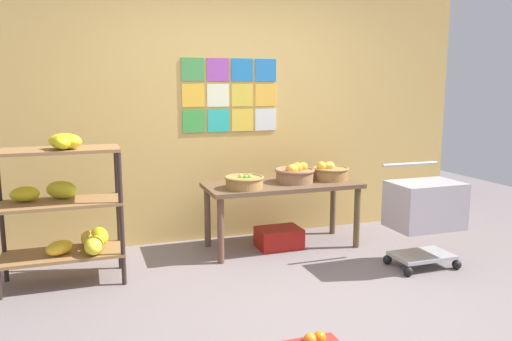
{
  "coord_description": "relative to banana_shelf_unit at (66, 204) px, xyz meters",
  "views": [
    {
      "loc": [
        -1.41,
        -3.02,
        1.54
      ],
      "look_at": [
        -0.02,
        1.02,
        0.82
      ],
      "focal_mm": 35.12,
      "sensor_mm": 36.0,
      "label": 1
    }
  ],
  "objects": [
    {
      "name": "banana_shelf_unit",
      "position": [
        0.0,
        0.0,
        0.0
      ],
      "size": [
        0.92,
        0.52,
        1.2
      ],
      "color": "#30241E",
      "rests_on": "ground"
    },
    {
      "name": "ground",
      "position": [
        1.58,
        -1.05,
        -0.64
      ],
      "size": [
        9.65,
        9.65,
        0.0
      ],
      "primitive_type": "plane",
      "color": "slate"
    },
    {
      "name": "fruit_basket_back_left",
      "position": [
        2.06,
        0.28,
        0.08
      ],
      "size": [
        0.39,
        0.39,
        0.2
      ],
      "color": "#916849",
      "rests_on": "display_table"
    },
    {
      "name": "fruit_basket_back_right",
      "position": [
        1.51,
        0.16,
        0.05
      ],
      "size": [
        0.36,
        0.36,
        0.13
      ],
      "color": "#A47940",
      "rests_on": "display_table"
    },
    {
      "name": "fruit_basket_centre",
      "position": [
        2.45,
        0.3,
        0.07
      ],
      "size": [
        0.36,
        0.36,
        0.18
      ],
      "color": "#A1713D",
      "rests_on": "display_table"
    },
    {
      "name": "shopping_cart",
      "position": [
        2.87,
        -0.63,
        -0.12
      ],
      "size": [
        0.59,
        0.45,
        0.88
      ],
      "rotation": [
        0.0,
        0.0,
        0.18
      ],
      "color": "black",
      "rests_on": "ground"
    },
    {
      "name": "back_wall_with_art",
      "position": [
        1.58,
        0.8,
        0.86
      ],
      "size": [
        5.16,
        0.07,
        2.99
      ],
      "color": "tan",
      "rests_on": "ground"
    },
    {
      "name": "display_table",
      "position": [
        1.93,
        0.27,
        -0.09
      ],
      "size": [
        1.48,
        0.61,
        0.63
      ],
      "color": "brown",
      "rests_on": "ground"
    },
    {
      "name": "produce_crate_under_table",
      "position": [
        1.89,
        0.26,
        -0.54
      ],
      "size": [
        0.42,
        0.31,
        0.19
      ],
      "primitive_type": "cube",
      "color": "#AA1A13",
      "rests_on": "ground"
    }
  ]
}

